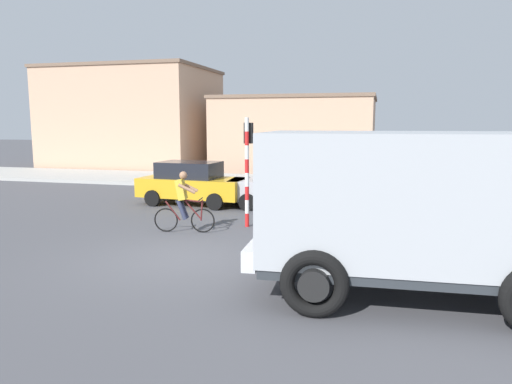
% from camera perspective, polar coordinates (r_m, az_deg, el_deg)
% --- Properties ---
extents(ground_plane, '(120.00, 120.00, 0.00)m').
position_cam_1_polar(ground_plane, '(11.13, -8.90, -7.74)').
color(ground_plane, '#4C4C51').
extents(sidewalk_far, '(80.00, 5.00, 0.16)m').
position_cam_1_polar(sidewalk_far, '(23.80, 4.15, 1.15)').
color(sidewalk_far, '#ADADA8').
rests_on(sidewalk_far, ground).
extents(truck_foreground, '(5.54, 3.05, 2.90)m').
position_cam_1_polar(truck_foreground, '(8.67, 18.30, -1.37)').
color(truck_foreground, '#B2B7BC').
rests_on(truck_foreground, ground).
extents(cyclist, '(1.71, 0.55, 1.72)m').
position_cam_1_polar(cyclist, '(13.42, -8.68, -1.18)').
color(cyclist, black).
rests_on(cyclist, ground).
extents(traffic_light_pole, '(0.24, 0.43, 3.20)m').
position_cam_1_polar(traffic_light_pole, '(13.92, -1.01, 4.25)').
color(traffic_light_pole, red).
rests_on(traffic_light_pole, ground).
extents(car_red_near, '(4.10, 2.08, 1.60)m').
position_cam_1_polar(car_red_near, '(17.97, -7.65, 1.11)').
color(car_red_near, gold).
rests_on(car_red_near, ground).
extents(car_white_mid, '(4.32, 2.75, 1.60)m').
position_cam_1_polar(car_white_mid, '(16.40, 16.31, 0.14)').
color(car_white_mid, white).
rests_on(car_white_mid, ground).
extents(car_far_side, '(4.13, 2.14, 1.60)m').
position_cam_1_polar(car_far_side, '(17.18, 3.67, 0.83)').
color(car_far_side, '#B7B7BC').
rests_on(car_far_side, ground).
extents(pedestrian_near_kerb, '(0.34, 0.22, 1.62)m').
position_cam_1_polar(pedestrian_near_kerb, '(18.38, 14.00, 1.19)').
color(pedestrian_near_kerb, '#2D334C').
rests_on(pedestrian_near_kerb, ground).
extents(building_corner_left, '(10.46, 8.10, 6.66)m').
position_cam_1_polar(building_corner_left, '(34.17, -14.37, 8.58)').
color(building_corner_left, tan).
rests_on(building_corner_left, ground).
extents(building_mid_block, '(9.79, 7.89, 4.64)m').
position_cam_1_polar(building_mid_block, '(31.15, 4.98, 7.00)').
color(building_mid_block, tan).
rests_on(building_mid_block, ground).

